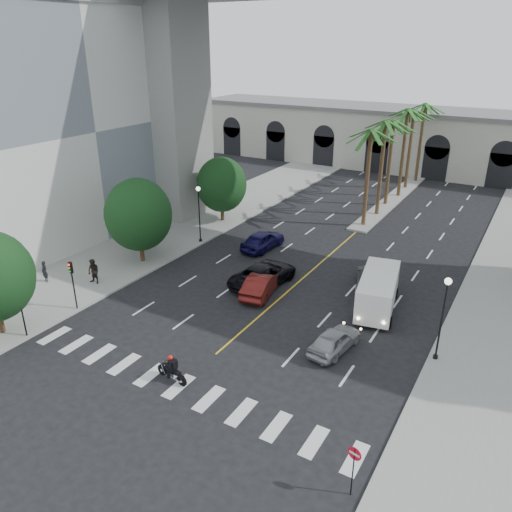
% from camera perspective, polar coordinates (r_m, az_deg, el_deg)
% --- Properties ---
extents(ground, '(140.00, 140.00, 0.00)m').
position_cam_1_polar(ground, '(29.07, -6.93, -13.01)').
color(ground, black).
rests_on(ground, ground).
extents(sidewalk_left, '(8.00, 100.00, 0.15)m').
position_cam_1_polar(sidewalk_left, '(47.78, -10.54, 2.01)').
color(sidewalk_left, gray).
rests_on(sidewalk_left, ground).
extents(median, '(2.00, 24.00, 0.20)m').
position_cam_1_polar(median, '(60.61, 15.27, 6.19)').
color(median, gray).
rests_on(median, ground).
extents(building_left, '(16.50, 32.50, 20.60)m').
position_cam_1_polar(building_left, '(52.00, -24.07, 13.86)').
color(building_left, silver).
rests_on(building_left, ground).
extents(pier_building, '(71.00, 10.50, 8.50)m').
position_cam_1_polar(pier_building, '(75.84, 19.30, 12.31)').
color(pier_building, beige).
rests_on(pier_building, ground).
extents(bridge, '(75.00, 13.00, 26.00)m').
position_cam_1_polar(bridge, '(41.85, 16.30, 24.39)').
color(bridge, gray).
rests_on(bridge, ground).
extents(palm_a, '(3.20, 3.20, 10.30)m').
position_cam_1_polar(palm_a, '(49.22, 13.02, 13.36)').
color(palm_a, '#47331E').
rests_on(palm_a, ground).
extents(palm_b, '(3.20, 3.20, 10.60)m').
position_cam_1_polar(palm_b, '(52.93, 14.57, 14.19)').
color(palm_b, '#47331E').
rests_on(palm_b, ground).
extents(palm_c, '(3.20, 3.20, 10.10)m').
position_cam_1_polar(palm_c, '(56.88, 15.44, 14.23)').
color(palm_c, '#47331E').
rests_on(palm_c, ground).
extents(palm_d, '(3.20, 3.20, 10.90)m').
position_cam_1_polar(palm_d, '(60.53, 16.94, 15.28)').
color(palm_d, '#47331E').
rests_on(palm_d, ground).
extents(palm_e, '(3.20, 3.20, 10.40)m').
position_cam_1_polar(palm_e, '(64.50, 17.61, 15.24)').
color(palm_e, '#47331E').
rests_on(palm_e, ground).
extents(palm_f, '(3.20, 3.20, 10.70)m').
position_cam_1_polar(palm_f, '(68.28, 18.74, 15.73)').
color(palm_f, '#47331E').
rests_on(palm_f, ground).
extents(street_tree_mid, '(5.44, 5.44, 7.21)m').
position_cam_1_polar(street_tree_mid, '(41.66, -13.29, 4.62)').
color(street_tree_mid, '#382616').
rests_on(street_tree_mid, ground).
extents(street_tree_far, '(5.04, 5.04, 6.68)m').
position_cam_1_polar(street_tree_far, '(50.66, -3.95, 8.14)').
color(street_tree_far, '#382616').
rests_on(street_tree_far, ground).
extents(lamp_post_left_far, '(0.40, 0.40, 5.35)m').
position_cam_1_polar(lamp_post_left_far, '(45.29, -6.52, 5.29)').
color(lamp_post_left_far, black).
rests_on(lamp_post_left_far, ground).
extents(lamp_post_right, '(0.40, 0.40, 5.35)m').
position_cam_1_polar(lamp_post_right, '(29.92, 20.59, -6.04)').
color(lamp_post_right, black).
rests_on(lamp_post_right, ground).
extents(traffic_signal_near, '(0.25, 0.18, 3.65)m').
position_cam_1_polar(traffic_signal_near, '(33.78, -25.38, -4.79)').
color(traffic_signal_near, black).
rests_on(traffic_signal_near, ground).
extents(traffic_signal_far, '(0.25, 0.18, 3.65)m').
position_cam_1_polar(traffic_signal_far, '(35.82, -20.26, -2.32)').
color(traffic_signal_far, black).
rests_on(traffic_signal_far, ground).
extents(motorcycle_rider, '(2.22, 0.62, 1.60)m').
position_cam_1_polar(motorcycle_rider, '(28.19, -9.54, -12.67)').
color(motorcycle_rider, black).
rests_on(motorcycle_rider, ground).
extents(car_a, '(2.26, 4.38, 1.42)m').
position_cam_1_polar(car_a, '(30.61, 8.95, -9.47)').
color(car_a, '#9B9C9F').
rests_on(car_a, ground).
extents(car_b, '(2.51, 5.09, 1.61)m').
position_cam_1_polar(car_b, '(36.55, 0.66, -3.22)').
color(car_b, '#531310').
rests_on(car_b, ground).
extents(car_c, '(3.47, 6.35, 1.69)m').
position_cam_1_polar(car_c, '(37.95, 0.91, -2.10)').
color(car_c, black).
rests_on(car_c, ground).
extents(car_d, '(3.70, 5.90, 1.59)m').
position_cam_1_polar(car_d, '(38.34, 13.05, -2.55)').
color(car_d, slate).
rests_on(car_d, ground).
extents(car_e, '(2.35, 5.07, 1.68)m').
position_cam_1_polar(car_e, '(44.47, 0.79, 1.84)').
color(car_e, '#110D40').
rests_on(car_e, ground).
extents(cargo_van, '(3.39, 6.45, 2.61)m').
position_cam_1_polar(cargo_van, '(35.12, 13.75, -3.93)').
color(cargo_van, white).
rests_on(cargo_van, ground).
extents(pedestrian_a, '(0.66, 0.49, 1.66)m').
position_cam_1_polar(pedestrian_a, '(41.36, -23.02, -1.64)').
color(pedestrian_a, black).
rests_on(pedestrian_a, sidewalk_left).
extents(pedestrian_b, '(0.99, 0.79, 1.95)m').
position_cam_1_polar(pedestrian_b, '(39.68, -18.07, -1.69)').
color(pedestrian_b, black).
rests_on(pedestrian_b, sidewalk_left).
extents(do_not_enter_sign, '(0.61, 0.15, 2.50)m').
position_cam_1_polar(do_not_enter_sign, '(21.77, 11.13, -22.00)').
color(do_not_enter_sign, black).
rests_on(do_not_enter_sign, ground).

